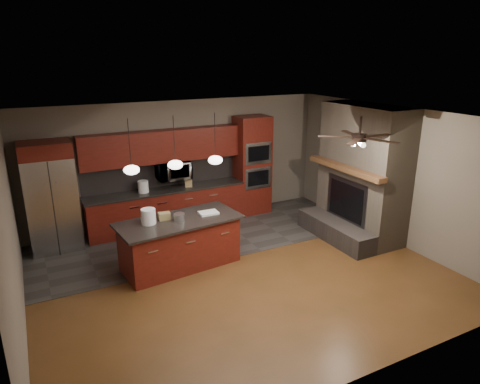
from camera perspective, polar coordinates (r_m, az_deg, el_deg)
ground at (r=7.85m, az=0.09°, el=-10.74°), size 7.00×7.00×0.00m
ceiling at (r=6.96m, az=0.10°, el=9.94°), size 7.00×6.00×0.02m
back_wall at (r=9.94m, az=-7.87°, el=3.98°), size 7.00×0.02×2.80m
right_wall at (r=9.35m, az=19.55°, el=2.21°), size 0.02×6.00×2.80m
left_wall at (r=6.57m, az=-28.29°, el=-5.44°), size 0.02×6.00×2.80m
slate_tile_patch at (r=9.32m, az=-5.01°, el=-5.95°), size 7.00×2.40×0.01m
fireplace_column at (r=9.33m, az=15.76°, el=1.89°), size 1.30×2.10×2.80m
back_cabinetry at (r=9.70m, az=-9.88°, el=0.42°), size 3.59×0.64×2.20m
oven_tower at (r=10.39m, az=1.63°, el=3.57°), size 0.80×0.63×2.38m
microwave at (r=9.65m, az=-8.88°, el=2.90°), size 0.73×0.41×0.50m
refrigerator at (r=9.15m, az=-23.86°, el=-0.62°), size 0.95×0.75×2.20m
kitchen_island at (r=7.98m, az=-7.99°, el=-6.71°), size 2.32×1.25×0.92m
white_bucket at (r=7.66m, az=-12.12°, el=-3.20°), size 0.26×0.26×0.27m
paint_can at (r=7.73m, az=-8.09°, el=-3.33°), size 0.21×0.21×0.13m
paint_tray at (r=8.02m, az=-4.22°, el=-2.77°), size 0.36×0.26×0.04m
cardboard_box at (r=7.83m, az=-10.05°, el=-3.18°), size 0.22×0.17×0.13m
counter_bucket at (r=9.49m, az=-12.79°, el=0.70°), size 0.30×0.30×0.26m
counter_box at (r=9.74m, az=-6.90°, el=1.22°), size 0.19×0.16×0.18m
pendant_left at (r=7.22m, az=-14.26°, el=2.90°), size 0.26×0.26×0.92m
pendant_center at (r=7.41m, az=-8.62°, el=3.65°), size 0.26×0.26×0.92m
pendant_right at (r=7.67m, az=-3.31°, el=4.31°), size 0.26×0.26×0.92m
ceiling_fan at (r=7.39m, az=15.65°, el=7.06°), size 1.27×1.33×0.41m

